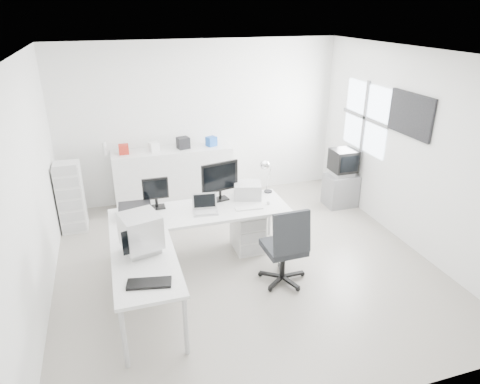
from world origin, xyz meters
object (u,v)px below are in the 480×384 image
object	(u,v)px
sideboard	(174,177)
crt_monitor	(141,234)
laptop	(205,205)
office_chair	(284,244)
crt_tv	(343,163)
main_desk	(201,234)
lcd_monitor_large	(220,181)
tv_cabinet	(340,190)
laser_printer	(248,190)
side_desk	(148,292)
drawer_pedestal	(248,230)
lcd_monitor_small	(156,193)
filing_cabinet	(71,197)
inkjet_printer	(135,210)

from	to	relation	value
sideboard	crt_monitor	bearing A→B (deg)	-105.91
laptop	office_chair	size ratio (longest dim) A/B	0.32
crt_monitor	sideboard	world-z (taller)	crt_monitor
office_chair	crt_tv	bearing A→B (deg)	43.21
main_desk	lcd_monitor_large	size ratio (longest dim) A/B	4.16
tv_cabinet	sideboard	bearing A→B (deg)	161.68
laser_printer	side_desk	bearing A→B (deg)	-125.00
laptop	office_chair	distance (m)	1.16
drawer_pedestal	laptop	distance (m)	0.87
laptop	tv_cabinet	distance (m)	2.97
main_desk	side_desk	world-z (taller)	same
laser_printer	crt_tv	distance (m)	2.14
crt_monitor	crt_tv	distance (m)	4.05
crt_tv	main_desk	bearing A→B (deg)	-160.20
tv_cabinet	sideboard	distance (m)	2.97
crt_monitor	crt_tv	bearing A→B (deg)	12.23
lcd_monitor_small	crt_monitor	xyz separation A→B (m)	(-0.30, -1.10, 0.01)
drawer_pedestal	sideboard	world-z (taller)	sideboard
crt_tv	sideboard	distance (m)	2.97
lcd_monitor_large	filing_cabinet	size ratio (longest dim) A/B	0.53
office_chair	filing_cabinet	distance (m)	3.51
lcd_monitor_small	filing_cabinet	size ratio (longest dim) A/B	0.40
main_desk	sideboard	world-z (taller)	sideboard
tv_cabinet	main_desk	bearing A→B (deg)	-160.20
laser_printer	crt_monitor	xyz separation A→B (m)	(-1.60, -1.07, 0.11)
lcd_monitor_large	laptop	xyz separation A→B (m)	(-0.30, -0.35, -0.17)
main_desk	office_chair	bearing A→B (deg)	-44.03
crt_tv	lcd_monitor_small	bearing A→B (deg)	-167.36
sideboard	office_chair	bearing A→B (deg)	-71.27
sideboard	drawer_pedestal	bearing A→B (deg)	-67.88
side_desk	laser_printer	distance (m)	2.13
crt_monitor	filing_cabinet	size ratio (longest dim) A/B	0.41
sideboard	laser_printer	bearing A→B (deg)	-64.52
lcd_monitor_large	crt_monitor	world-z (taller)	lcd_monitor_large
lcd_monitor_small	laptop	bearing A→B (deg)	-29.60
main_desk	lcd_monitor_small	world-z (taller)	lcd_monitor_small
drawer_pedestal	tv_cabinet	xyz separation A→B (m)	(2.05, 0.94, -0.01)
drawer_pedestal	inkjet_printer	xyz separation A→B (m)	(-1.55, 0.05, 0.52)
laser_printer	crt_monitor	world-z (taller)	crt_monitor
side_desk	lcd_monitor_large	distance (m)	1.92
lcd_monitor_small	lcd_monitor_large	bearing A→B (deg)	0.66
main_desk	laptop	distance (m)	0.50
crt_tv	side_desk	bearing A→B (deg)	-149.86
drawer_pedestal	tv_cabinet	bearing A→B (deg)	24.63
main_desk	sideboard	size ratio (longest dim) A/B	1.17
lcd_monitor_large	office_chair	world-z (taller)	lcd_monitor_large
lcd_monitor_small	crt_monitor	distance (m)	1.14
lcd_monitor_small	inkjet_printer	bearing A→B (deg)	-152.78
drawer_pedestal	crt_monitor	bearing A→B (deg)	-149.86
main_desk	lcd_monitor_large	world-z (taller)	lcd_monitor_large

